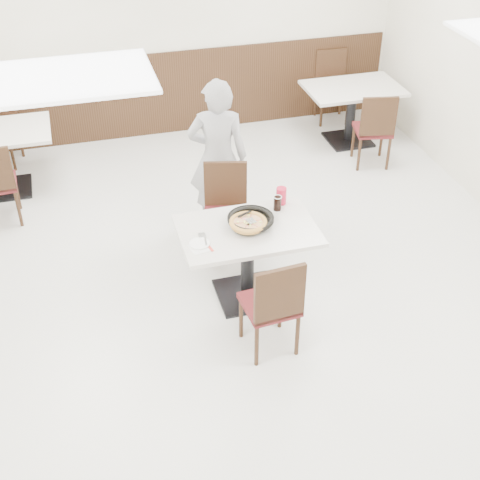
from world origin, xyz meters
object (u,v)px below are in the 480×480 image
object	(u,v)px
bg_table_right	(351,114)
bg_chair_right_far	(333,88)
main_table	(247,263)
cola_glass	(277,204)
chair_far	(226,215)
red_cup	(281,196)
pizza_pan	(251,221)
bg_table_left	(1,161)
chair_near	(270,302)
side_plate	(200,244)
pizza	(248,224)
diner_person	(218,158)
bg_chair_right_near	(373,128)

from	to	relation	value
bg_table_right	bg_chair_right_far	size ratio (longest dim) A/B	1.26
main_table	cola_glass	bearing A→B (deg)	33.16
chair_far	red_cup	world-z (taller)	chair_far
pizza_pan	bg_table_left	world-z (taller)	pizza_pan
red_cup	bg_table_right	bearing A→B (deg)	53.72
main_table	chair_far	world-z (taller)	chair_far
red_cup	cola_glass	bearing A→B (deg)	-125.33
bg_table_left	bg_table_right	bearing A→B (deg)	1.59
chair_near	red_cup	distance (m)	1.14
chair_far	side_plate	xyz separation A→B (m)	(-0.43, -0.80, 0.28)
side_plate	chair_near	bearing A→B (deg)	-51.55
chair_far	bg_chair_right_far	size ratio (longest dim) A/B	1.00
main_table	red_cup	xyz separation A→B (m)	(0.41, 0.32, 0.45)
bg_table_left	bg_chair_right_far	world-z (taller)	bg_chair_right_far
bg_table_right	bg_table_left	bearing A→B (deg)	-178.41
chair_far	side_plate	world-z (taller)	chair_far
main_table	bg_table_right	xyz separation A→B (m)	(2.17, 2.71, 0.00)
chair_far	pizza	xyz separation A→B (m)	(0.02, -0.70, 0.34)
cola_glass	bg_chair_right_far	distance (m)	3.66
side_plate	diner_person	bearing A→B (deg)	69.77
bg_table_right	bg_chair_right_far	world-z (taller)	bg_chair_right_far
bg_chair_right_far	side_plate	bearing A→B (deg)	60.74
pizza_pan	bg_chair_right_far	bearing A→B (deg)	57.32
bg_chair_right_near	chair_near	bearing A→B (deg)	-116.68
cola_glass	bg_chair_right_far	size ratio (longest dim) A/B	0.14
bg_table_left	bg_table_right	distance (m)	4.34
chair_near	chair_far	world-z (taller)	same
main_table	diner_person	xyz separation A→B (m)	(0.03, 1.19, 0.45)
diner_person	bg_table_right	world-z (taller)	diner_person
side_plate	diner_person	size ratio (longest dim) A/B	0.11
cola_glass	red_cup	distance (m)	0.12
chair_near	pizza	world-z (taller)	chair_near
pizza	bg_table_left	world-z (taller)	pizza
pizza_pan	bg_table_right	size ratio (longest dim) A/B	0.31
cola_glass	bg_chair_right_near	bearing A→B (deg)	45.31
cola_glass	bg_chair_right_near	size ratio (longest dim) A/B	0.14
main_table	bg_chair_right_near	world-z (taller)	bg_chair_right_near
pizza	bg_chair_right_far	size ratio (longest dim) A/B	0.32
bg_table_right	main_table	bearing A→B (deg)	-128.63
pizza	bg_table_right	xyz separation A→B (m)	(2.17, 2.73, -0.44)
side_plate	bg_chair_right_far	world-z (taller)	bg_chair_right_far
pizza_pan	side_plate	bearing A→B (deg)	-161.83
main_table	pizza_pan	xyz separation A→B (m)	(0.04, 0.04, 0.42)
red_cup	bg_table_left	bearing A→B (deg)	138.70
pizza	cola_glass	bearing A→B (deg)	34.94
side_plate	cola_glass	world-z (taller)	cola_glass
chair_far	pizza_pan	distance (m)	0.71
diner_person	bg_table_left	xyz separation A→B (m)	(-2.20, 1.40, -0.45)
bg_table_left	side_plate	bearing A→B (deg)	-57.63
main_table	chair_far	bearing A→B (deg)	92.00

